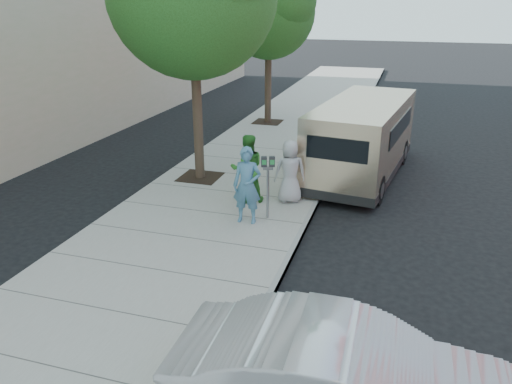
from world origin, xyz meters
TOP-DOWN VIEW (x-y plane):
  - ground at (0.00, 0.00)m, footprint 120.00×120.00m
  - sidewalk at (-1.00, 0.00)m, footprint 5.00×60.00m
  - curb_face at (1.44, 0.00)m, footprint 0.12×60.00m
  - tree_far at (-2.25, 10.00)m, footprint 3.92×3.80m
  - parking_meter at (0.48, 0.09)m, footprint 0.34×0.21m
  - van at (2.32, 4.39)m, footprint 2.89×6.56m
  - person_officer at (0.07, -0.26)m, footprint 0.72×0.50m
  - person_green_shirt at (-0.33, 1.00)m, footprint 1.10×1.00m
  - person_gray_shirt at (0.75, 1.30)m, footprint 0.97×0.81m
  - person_striped_polo at (1.20, 2.42)m, footprint 1.10×1.01m

SIDE VIEW (x-z plane):
  - ground at x=0.00m, z-range 0.00..0.00m
  - sidewalk at x=-1.00m, z-range 0.00..0.15m
  - curb_face at x=1.44m, z-range -0.01..0.15m
  - person_gray_shirt at x=0.75m, z-range 0.15..1.84m
  - person_striped_polo at x=1.20m, z-range 0.15..1.96m
  - person_green_shirt at x=-0.33m, z-range 0.15..1.98m
  - person_officer at x=0.07m, z-range 0.15..2.02m
  - van at x=2.32m, z-range 0.07..2.43m
  - parking_meter at x=0.48m, z-range 0.50..2.09m
  - tree_far at x=-2.25m, z-range 1.64..8.13m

